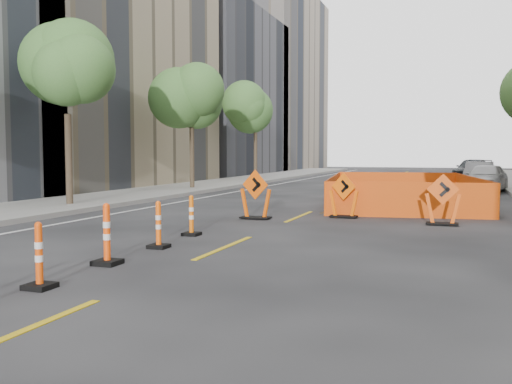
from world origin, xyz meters
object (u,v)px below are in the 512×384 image
at_px(chevron_sign_left, 256,194).
at_px(parked_car_far, 473,170).
at_px(parked_car_near, 486,178).
at_px(parked_car_mid, 479,174).
at_px(channelizer_5, 158,225).
at_px(channelizer_6, 191,215).
at_px(chevron_sign_right, 443,200).
at_px(chevron_sign_center, 344,195).
at_px(channelizer_4, 107,234).
at_px(channelizer_3, 39,255).

height_order(chevron_sign_left, parked_car_far, parked_car_far).
relative_size(parked_car_near, parked_car_mid, 0.98).
distance_m(channelizer_5, channelizer_6, 1.84).
bearing_deg(chevron_sign_right, chevron_sign_center, 155.64).
height_order(parked_car_near, parked_car_far, parked_car_far).
relative_size(chevron_sign_right, parked_car_mid, 0.32).
relative_size(chevron_sign_center, chevron_sign_right, 0.97).
xyz_separation_m(parked_car_mid, parked_car_far, (-0.14, 7.08, 0.02)).
xyz_separation_m(channelizer_5, parked_car_near, (7.21, 19.94, 0.23)).
relative_size(channelizer_5, channelizer_6, 1.02).
xyz_separation_m(channelizer_4, parked_car_mid, (7.10, 27.40, 0.16)).
relative_size(channelizer_4, chevron_sign_center, 0.80).
relative_size(chevron_sign_left, parked_car_mid, 0.34).
distance_m(channelizer_3, chevron_sign_right, 10.87).
height_order(channelizer_6, chevron_sign_right, chevron_sign_right).
height_order(chevron_sign_center, parked_car_near, parked_car_near).
relative_size(channelizer_6, chevron_sign_left, 0.66).
bearing_deg(channelizer_3, parked_car_mid, 76.51).
distance_m(channelizer_4, parked_car_near, 22.94).
height_order(channelizer_5, chevron_sign_center, chevron_sign_center).
relative_size(channelizer_4, chevron_sign_left, 0.75).
bearing_deg(parked_car_far, channelizer_5, -89.69).
bearing_deg(channelizer_6, chevron_sign_right, 35.40).
relative_size(channelizer_3, parked_car_near, 0.23).
relative_size(channelizer_6, chevron_sign_right, 0.69).
relative_size(chevron_sign_center, parked_car_far, 0.27).
height_order(chevron_sign_right, parked_car_mid, parked_car_mid).
bearing_deg(channelizer_5, parked_car_mid, 74.48).
height_order(channelizer_4, channelizer_6, channelizer_4).
height_order(chevron_sign_left, chevron_sign_right, chevron_sign_left).
distance_m(channelizer_5, chevron_sign_right, 7.95).
bearing_deg(parked_car_mid, parked_car_near, -83.82).
bearing_deg(chevron_sign_right, parked_car_far, 79.37).
distance_m(channelizer_5, parked_car_mid, 26.53).
distance_m(chevron_sign_center, chevron_sign_right, 2.97).
distance_m(channelizer_3, chevron_sign_left, 9.17).
relative_size(channelizer_5, parked_car_mid, 0.23).
xyz_separation_m(channelizer_3, chevron_sign_left, (0.11, 9.16, 0.24)).
distance_m(channelizer_3, channelizer_6, 5.51).
bearing_deg(channelizer_3, channelizer_4, 92.86).
bearing_deg(channelizer_4, chevron_sign_right, 54.51).
distance_m(channelizer_5, chevron_sign_center, 7.15).
bearing_deg(chevron_sign_center, channelizer_5, -90.79).
xyz_separation_m(channelizer_4, parked_car_near, (7.22, 21.77, 0.17)).
distance_m(channelizer_3, parked_car_far, 36.96).
bearing_deg(parked_car_far, chevron_sign_left, -91.64).
distance_m(channelizer_3, chevron_sign_center, 10.63).
height_order(channelizer_3, chevron_sign_right, chevron_sign_right).
relative_size(channelizer_3, parked_car_mid, 0.23).
bearing_deg(chevron_sign_left, parked_car_near, 78.17).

